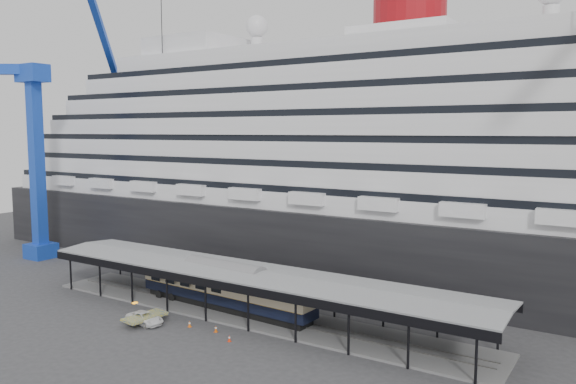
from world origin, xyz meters
TOP-DOWN VIEW (x-y plane):
  - ground at (0.00, 0.00)m, footprint 200.00×200.00m
  - cruise_ship at (0.05, 32.00)m, footprint 130.00×30.00m
  - platform_canopy at (0.00, 5.00)m, footprint 56.00×9.18m
  - crane_blue at (-45.11, 10.62)m, footprint 22.63×19.19m
  - port_truck at (-7.85, -3.29)m, footprint 4.79×2.60m
  - pullman_carriage at (-3.51, 5.00)m, footprint 24.09×4.36m
  - traffic_cone_left at (-3.12, -1.44)m, footprint 0.41×0.41m
  - traffic_cone_mid at (3.02, -2.43)m, footprint 0.44×0.44m
  - traffic_cone_right at (0.22, -1.13)m, footprint 0.42×0.42m

SIDE VIEW (x-z plane):
  - ground at x=0.00m, z-range 0.00..0.00m
  - traffic_cone_mid at x=3.02m, z-range 0.00..0.65m
  - traffic_cone_left at x=-3.12m, z-range 0.00..0.67m
  - traffic_cone_right at x=0.22m, z-range 0.00..0.72m
  - port_truck at x=-7.85m, z-range 0.00..1.28m
  - platform_canopy at x=0.00m, z-range -0.29..5.01m
  - pullman_carriage at x=-3.51m, z-range -8.92..14.60m
  - cruise_ship at x=0.05m, z-range -3.60..40.30m
  - crane_blue at x=-45.11m, z-range -3.84..43.76m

